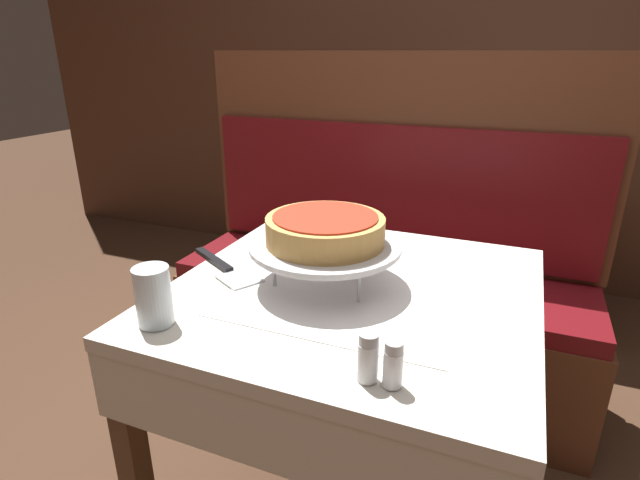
# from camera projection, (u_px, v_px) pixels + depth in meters

# --- Properties ---
(dining_table_front) EXTENTS (0.79, 0.79, 0.78)m
(dining_table_front) POSITION_uv_depth(u_px,v_px,m) (353.00, 328.00, 1.16)
(dining_table_front) COLOR beige
(dining_table_front) RESTS_ON ground_plane
(dining_table_rear) EXTENTS (0.64, 0.64, 0.78)m
(dining_table_rear) POSITION_uv_depth(u_px,v_px,m) (524.00, 188.00, 2.41)
(dining_table_rear) COLOR beige
(dining_table_rear) RESTS_ON ground_plane
(booth_bench) EXTENTS (1.56, 0.46, 1.27)m
(booth_bench) POSITION_uv_depth(u_px,v_px,m) (381.00, 295.00, 1.96)
(booth_bench) COLOR brown
(booth_bench) RESTS_ON ground_plane
(back_wall_panel) EXTENTS (6.00, 0.04, 2.40)m
(back_wall_panel) POSITION_uv_depth(u_px,v_px,m) (474.00, 65.00, 2.67)
(back_wall_panel) COLOR #4C2D1E
(back_wall_panel) RESTS_ON ground_plane
(pizza_pan_stand) EXTENTS (0.34, 0.34, 0.10)m
(pizza_pan_stand) POSITION_uv_depth(u_px,v_px,m) (325.00, 247.00, 1.10)
(pizza_pan_stand) COLOR #ADADB2
(pizza_pan_stand) RESTS_ON dining_table_front
(deep_dish_pizza) EXTENTS (0.26, 0.26, 0.06)m
(deep_dish_pizza) POSITION_uv_depth(u_px,v_px,m) (325.00, 229.00, 1.09)
(deep_dish_pizza) COLOR tan
(deep_dish_pizza) RESTS_ON pizza_pan_stand
(pizza_server) EXTENTS (0.25, 0.17, 0.01)m
(pizza_server) POSITION_uv_depth(u_px,v_px,m) (224.00, 267.00, 1.21)
(pizza_server) COLOR #BCBCC1
(pizza_server) RESTS_ON dining_table_front
(water_glass_near) EXTENTS (0.07, 0.07, 0.12)m
(water_glass_near) POSITION_uv_depth(u_px,v_px,m) (153.00, 296.00, 0.95)
(water_glass_near) COLOR silver
(water_glass_near) RESTS_ON dining_table_front
(salt_shaker) EXTENTS (0.03, 0.03, 0.08)m
(salt_shaker) POSITION_uv_depth(u_px,v_px,m) (368.00, 357.00, 0.79)
(salt_shaker) COLOR silver
(salt_shaker) RESTS_ON dining_table_front
(pepper_shaker) EXTENTS (0.03, 0.03, 0.08)m
(pepper_shaker) POSITION_uv_depth(u_px,v_px,m) (393.00, 364.00, 0.77)
(pepper_shaker) COLOR silver
(pepper_shaker) RESTS_ON dining_table_front
(condiment_caddy) EXTENTS (0.14, 0.14, 0.15)m
(condiment_caddy) POSITION_uv_depth(u_px,v_px,m) (524.00, 152.00, 2.41)
(condiment_caddy) COLOR black
(condiment_caddy) RESTS_ON dining_table_rear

